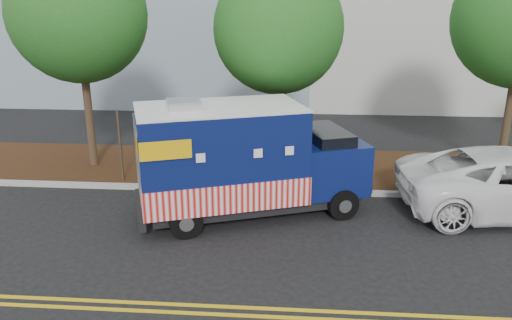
{
  "coord_description": "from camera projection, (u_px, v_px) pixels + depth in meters",
  "views": [
    {
      "loc": [
        1.23,
        -12.55,
        5.7
      ],
      "look_at": [
        0.22,
        0.6,
        1.3
      ],
      "focal_mm": 35.0,
      "sensor_mm": 36.0,
      "label": 1
    }
  ],
  "objects": [
    {
      "name": "ground",
      "position": [
        246.0,
        211.0,
        13.77
      ],
      "size": [
        120.0,
        120.0,
        0.0
      ],
      "primitive_type": "plane",
      "color": "black",
      "rests_on": "ground"
    },
    {
      "name": "centerline_far",
      "position": [
        223.0,
        315.0,
        9.32
      ],
      "size": [
        120.0,
        0.1,
        0.01
      ],
      "primitive_type": "cube",
      "color": "gold",
      "rests_on": "ground"
    },
    {
      "name": "tree_a",
      "position": [
        78.0,
        15.0,
        15.54
      ],
      "size": [
        4.27,
        4.27,
        7.23
      ],
      "color": "#38281C",
      "rests_on": "ground"
    },
    {
      "name": "centerline_near",
      "position": [
        224.0,
        307.0,
        9.55
      ],
      "size": [
        120.0,
        0.1,
        0.01
      ],
      "primitive_type": "cube",
      "color": "gold",
      "rests_on": "ground"
    },
    {
      "name": "sign_post",
      "position": [
        121.0,
        148.0,
        15.3
      ],
      "size": [
        0.06,
        0.06,
        2.4
      ],
      "primitive_type": "cube",
      "color": "#473828",
      "rests_on": "ground"
    },
    {
      "name": "tree_b",
      "position": [
        278.0,
        29.0,
        15.44
      ],
      "size": [
        4.05,
        4.05,
        6.71
      ],
      "color": "#38281C",
      "rests_on": "ground"
    },
    {
      "name": "curb",
      "position": [
        251.0,
        190.0,
        15.07
      ],
      "size": [
        120.0,
        0.18,
        0.15
      ],
      "primitive_type": "cube",
      "color": "#9E9E99",
      "rests_on": "ground"
    },
    {
      "name": "mulch_strip",
      "position": [
        256.0,
        167.0,
        17.05
      ],
      "size": [
        120.0,
        4.0,
        0.15
      ],
      "primitive_type": "cube",
      "color": "black",
      "rests_on": "ground"
    },
    {
      "name": "food_truck",
      "position": [
        241.0,
        163.0,
        13.16
      ],
      "size": [
        6.49,
        4.11,
        3.23
      ],
      "rotation": [
        0.0,
        0.0,
        0.34
      ],
      "color": "black",
      "rests_on": "ground"
    }
  ]
}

